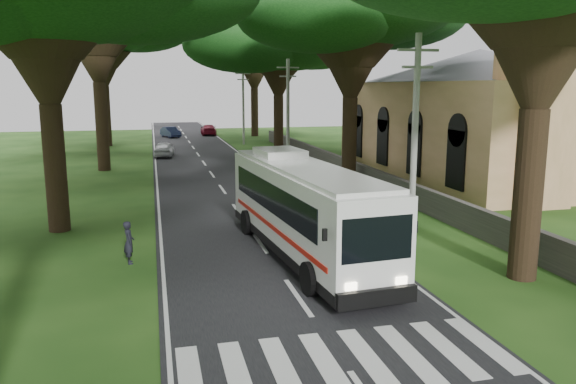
{
  "coord_description": "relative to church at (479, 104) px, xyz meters",
  "views": [
    {
      "loc": [
        -3.95,
        -13.1,
        6.12
      ],
      "look_at": [
        0.93,
        7.06,
        2.2
      ],
      "focal_mm": 35.0,
      "sensor_mm": 36.0,
      "label": 1
    }
  ],
  "objects": [
    {
      "name": "ground",
      "position": [
        -17.86,
        -21.55,
        -4.91
      ],
      "size": [
        140.0,
        140.0,
        0.0
      ],
      "primitive_type": "plane",
      "color": "#1A3E11",
      "rests_on": "ground"
    },
    {
      "name": "road",
      "position": [
        -17.86,
        3.45,
        -4.9
      ],
      "size": [
        8.0,
        120.0,
        0.04
      ],
      "primitive_type": "cube",
      "color": "black",
      "rests_on": "ground"
    },
    {
      "name": "crosswalk",
      "position": [
        -17.86,
        -23.55,
        -4.91
      ],
      "size": [
        8.0,
        3.0,
        0.01
      ],
      "primitive_type": "cube",
      "color": "silver",
      "rests_on": "ground"
    },
    {
      "name": "property_wall",
      "position": [
        -8.86,
        2.45,
        -4.31
      ],
      "size": [
        0.35,
        50.0,
        1.2
      ],
      "primitive_type": "cube",
      "color": "#383533",
      "rests_on": "ground"
    },
    {
      "name": "church",
      "position": [
        0.0,
        0.0,
        0.0
      ],
      "size": [
        14.0,
        24.0,
        11.6
      ],
      "color": "tan",
      "rests_on": "ground"
    },
    {
      "name": "pole_near",
      "position": [
        -12.36,
        -15.55,
        -0.73
      ],
      "size": [
        1.6,
        0.24,
        8.0
      ],
      "color": "gray",
      "rests_on": "ground"
    },
    {
      "name": "pole_mid",
      "position": [
        -12.36,
        4.45,
        -0.73
      ],
      "size": [
        1.6,
        0.24,
        8.0
      ],
      "color": "gray",
      "rests_on": "ground"
    },
    {
      "name": "pole_far",
      "position": [
        -12.36,
        24.45,
        -0.73
      ],
      "size": [
        1.6,
        0.24,
        8.0
      ],
      "color": "gray",
      "rests_on": "ground"
    },
    {
      "name": "tree_l_far",
      "position": [
        -26.36,
        26.45,
        7.55
      ],
      "size": [
        15.36,
        15.36,
        15.83
      ],
      "color": "black",
      "rests_on": "ground"
    },
    {
      "name": "tree_r_mida",
      "position": [
        -9.86,
        -1.55,
        5.98
      ],
      "size": [
        13.1,
        13.1,
        13.82
      ],
      "color": "black",
      "rests_on": "ground"
    },
    {
      "name": "tree_r_midb",
      "position": [
        -10.36,
        16.45,
        5.72
      ],
      "size": [
        15.87,
        15.87,
        14.07
      ],
      "color": "black",
      "rests_on": "ground"
    },
    {
      "name": "tree_r_far",
      "position": [
        -9.36,
        34.45,
        7.08
      ],
      "size": [
        15.38,
        15.38,
        15.35
      ],
      "color": "black",
      "rests_on": "ground"
    },
    {
      "name": "coach_bus",
      "position": [
        -16.62,
        -15.52,
        -3.1
      ],
      "size": [
        3.42,
        11.54,
        3.35
      ],
      "rotation": [
        0.0,
        0.0,
        0.09
      ],
      "color": "white",
      "rests_on": "ground"
    },
    {
      "name": "distant_car_a",
      "position": [
        -20.86,
        15.45,
        -4.21
      ],
      "size": [
        2.03,
        4.07,
        1.33
      ],
      "primitive_type": "imported",
      "rotation": [
        0.0,
        0.0,
        3.02
      ],
      "color": "#BCBCC1",
      "rests_on": "road"
    },
    {
      "name": "distant_car_b",
      "position": [
        -19.67,
        34.78,
        -4.25
      ],
      "size": [
        2.52,
        4.04,
        1.26
      ],
      "primitive_type": "imported",
      "rotation": [
        0.0,
        0.0,
        0.34
      ],
      "color": "#21294F",
      "rests_on": "road"
    },
    {
      "name": "distant_car_c",
      "position": [
        -14.86,
        37.07,
        -4.22
      ],
      "size": [
        1.99,
        4.57,
        1.31
      ],
      "primitive_type": "imported",
      "rotation": [
        0.0,
        0.0,
        3.11
      ],
      "color": "maroon",
      "rests_on": "road"
    },
    {
      "name": "pedestrian",
      "position": [
        -22.77,
        -14.96,
        -4.15
      ],
      "size": [
        0.44,
        0.6,
        1.52
      ],
      "primitive_type": "imported",
      "rotation": [
        0.0,
        0.0,
        1.73
      ],
      "color": "black",
      "rests_on": "ground"
    }
  ]
}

